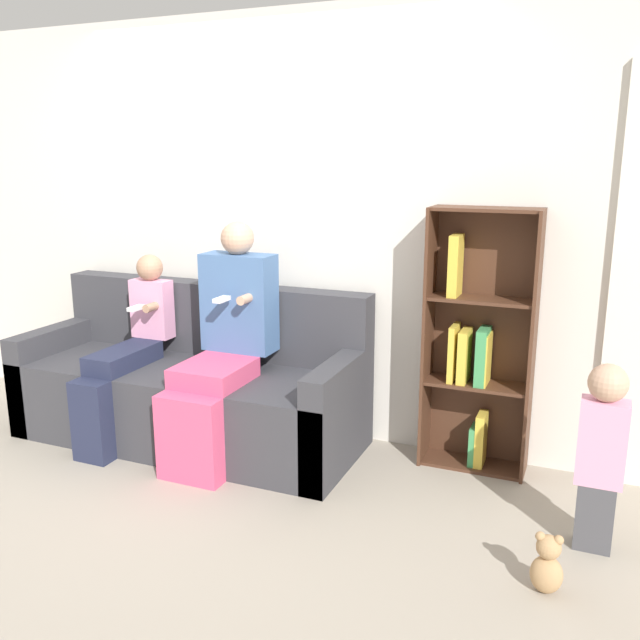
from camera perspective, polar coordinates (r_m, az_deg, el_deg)
name	(u,v)px	position (r m, az deg, el deg)	size (l,w,h in m)	color
ground_plane	(201,482)	(3.82, -10.03, -13.30)	(14.00, 14.00, 0.00)	#9E9384
back_wall	(274,229)	(4.25, -3.88, 7.64)	(10.00, 0.06, 2.55)	silver
couch	(191,389)	(4.28, -10.78, -5.72)	(2.13, 0.81, 0.94)	#38383D
adult_seated	(224,339)	(3.91, -8.08, -1.59)	(0.43, 0.74, 1.35)	#DB4C75
child_seated	(126,351)	(4.27, -16.04, -2.56)	(0.26, 0.76, 1.12)	#232842
toddler_standing	(601,451)	(3.25, 22.58, -10.18)	(0.20, 0.17, 0.86)	#47474C
bookshelf	(478,347)	(3.83, 13.14, -2.22)	(0.58, 0.25, 1.46)	#4C2D1E
teddy_bear	(547,565)	(3.03, 18.58, -18.97)	(0.13, 0.11, 0.26)	tan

